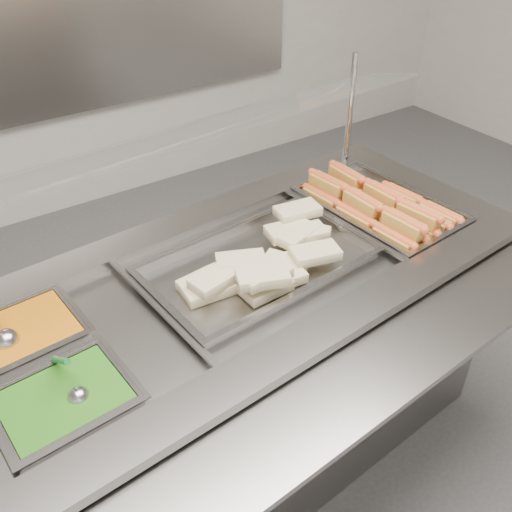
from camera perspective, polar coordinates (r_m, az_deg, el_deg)
back_panel at (r=3.30m, az=-20.79°, el=22.83°), size 3.00×0.04×1.20m
steam_counter at (r=1.92m, az=-1.11°, el=-11.25°), size 1.80×0.89×0.84m
tray_rail at (r=1.41m, az=10.77°, el=-11.72°), size 1.68×0.46×0.05m
sneeze_guard at (r=1.61m, az=-5.92°, el=11.97°), size 1.55×0.38×0.41m
pan_hotdogs at (r=2.00m, az=12.11°, el=4.15°), size 0.35×0.53×0.09m
pan_wraps at (r=1.68m, az=0.25°, el=-1.15°), size 0.66×0.42×0.07m
pan_beans at (r=1.57m, az=-22.27°, el=-8.01°), size 0.29×0.24×0.09m
pan_peas at (r=1.38m, az=-18.42°, el=-14.34°), size 0.29×0.24×0.09m
hotdogs_in_buns at (r=1.96m, az=12.08°, el=4.94°), size 0.31×0.49×0.11m
tortilla_wraps at (r=1.65m, az=1.73°, el=-0.18°), size 0.55×0.33×0.09m
ladle at (r=1.53m, az=-23.75°, el=-7.61°), size 0.07×0.18×0.13m
serving_spoon at (r=1.35m, az=-17.61°, el=-12.70°), size 0.05×0.17×0.13m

